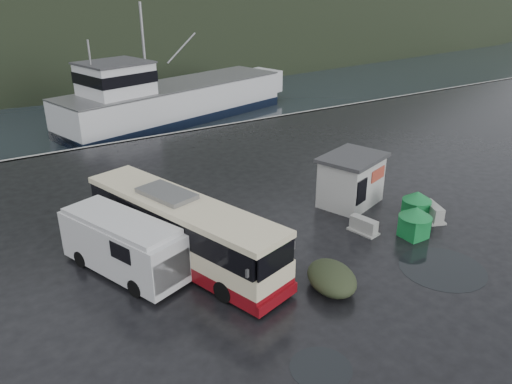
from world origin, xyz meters
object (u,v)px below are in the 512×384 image
waste_bin_right (415,218)px  ticket_kiosk (349,203)px  dome_tent (331,288)px  jersey_barrier_a (363,232)px  coach_bus (184,259)px  fishing_trawler (176,105)px  white_van (126,271)px  jersey_barrier_b (431,219)px  waste_bin_left (413,237)px

waste_bin_right → ticket_kiosk: size_ratio=0.42×
dome_tent → jersey_barrier_a: 5.37m
coach_bus → waste_bin_right: size_ratio=7.24×
waste_bin_right → fishing_trawler: (-0.68, 29.79, 0.00)m
waste_bin_right → fishing_trawler: fishing_trawler is taller
coach_bus → white_van: (-2.54, 0.40, 0.00)m
jersey_barrier_a → jersey_barrier_b: 4.14m
white_van → dome_tent: size_ratio=2.36×
white_van → fishing_trawler: bearing=42.1°
waste_bin_left → ticket_kiosk: bearing=90.0°
white_van → waste_bin_left: 13.60m
fishing_trawler → jersey_barrier_b: bearing=-102.7°
fishing_trawler → white_van: bearing=-132.6°
coach_bus → waste_bin_right: coach_bus is taller
coach_bus → fishing_trawler: bearing=50.7°
ticket_kiosk → fishing_trawler: 26.60m
white_van → jersey_barrier_b: size_ratio=3.72×
waste_bin_left → dome_tent: 6.34m
coach_bus → white_van: 2.57m
white_van → jersey_barrier_a: (11.17, -2.70, 0.00)m
jersey_barrier_b → fishing_trawler: (-1.35, 30.32, 0.00)m
coach_bus → waste_bin_right: bearing=-28.7°
white_van → waste_bin_left: white_van is taller
waste_bin_right → jersey_barrier_a: size_ratio=1.01×
waste_bin_right → jersey_barrier_b: 0.86m
coach_bus → ticket_kiosk: size_ratio=3.05×
dome_tent → fishing_trawler: bearing=77.5°
waste_bin_left → ticket_kiosk: (-0.00, 4.60, 0.00)m
white_van → waste_bin_right: (14.57, -2.94, 0.00)m
waste_bin_right → coach_bus: bearing=168.1°
waste_bin_left → jersey_barrier_b: bearing=20.2°
ticket_kiosk → jersey_barrier_b: (2.36, -3.74, 0.00)m
waste_bin_left → dome_tent: (-6.20, -1.31, 0.00)m
white_van → jersey_barrier_a: white_van is taller
jersey_barrier_a → fishing_trawler: bearing=84.7°
waste_bin_left → jersey_barrier_b: waste_bin_left is taller
dome_tent → jersey_barrier_a: size_ratio=1.73×
jersey_barrier_a → white_van: bearing=166.4°
ticket_kiosk → fishing_trawler: size_ratio=0.13×
waste_bin_left → waste_bin_right: 2.19m
waste_bin_right → jersey_barrier_b: (0.67, -0.53, 0.00)m
white_van → ticket_kiosk: 12.89m
waste_bin_right → jersey_barrier_b: waste_bin_right is taller
white_van → dome_tent: bearing=-60.8°
ticket_kiosk → jersey_barrier_b: 4.42m
white_van → jersey_barrier_b: 15.63m
coach_bus → waste_bin_right: 12.29m
dome_tent → ticket_kiosk: 8.57m
coach_bus → fishing_trawler: size_ratio=0.39×
waste_bin_left → dome_tent: waste_bin_left is taller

